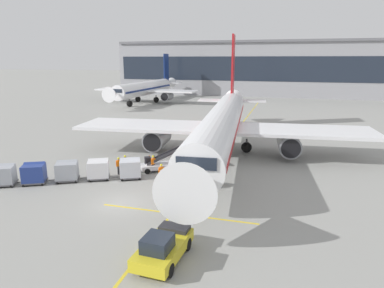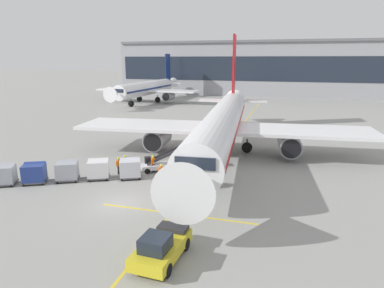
% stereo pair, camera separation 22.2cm
% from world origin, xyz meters
% --- Properties ---
extents(ground_plane, '(600.00, 600.00, 0.00)m').
position_xyz_m(ground_plane, '(0.00, 0.00, 0.00)').
color(ground_plane, gray).
extents(parked_airplane, '(35.11, 45.20, 14.92)m').
position_xyz_m(parked_airplane, '(4.84, 16.69, 3.61)').
color(parked_airplane, white).
rests_on(parked_airplane, ground).
extents(belt_loader, '(5.22, 3.97, 2.77)m').
position_xyz_m(belt_loader, '(0.10, 8.65, 0.83)').
color(belt_loader, silver).
rests_on(belt_loader, ground).
extents(baggage_cart_lead, '(2.79, 2.32, 1.91)m').
position_xyz_m(baggage_cart_lead, '(-1.77, 5.64, 1.00)').
color(baggage_cart_lead, '#515156').
rests_on(baggage_cart_lead, ground).
extents(baggage_cart_second, '(2.79, 2.32, 1.91)m').
position_xyz_m(baggage_cart_second, '(-4.57, 4.58, 1.00)').
color(baggage_cart_second, '#515156').
rests_on(baggage_cart_second, ground).
extents(baggage_cart_third, '(2.79, 2.32, 1.91)m').
position_xyz_m(baggage_cart_third, '(-7.08, 3.32, 1.00)').
color(baggage_cart_third, '#515156').
rests_on(baggage_cart_third, ground).
extents(baggage_cart_fourth, '(2.79, 2.32, 1.91)m').
position_xyz_m(baggage_cart_fourth, '(-9.57, 1.93, 1.00)').
color(baggage_cart_fourth, '#515156').
rests_on(baggage_cart_fourth, ground).
extents(baggage_cart_fifth, '(2.79, 2.32, 1.91)m').
position_xyz_m(baggage_cart_fifth, '(-11.89, 0.77, 1.00)').
color(baggage_cart_fifth, '#515156').
rests_on(baggage_cart_fifth, ground).
extents(pushback_tug, '(2.35, 4.52, 1.83)m').
position_xyz_m(pushback_tug, '(6.05, -6.36, 0.83)').
color(pushback_tug, gold).
rests_on(pushback_tug, ground).
extents(ground_crew_by_loader, '(0.35, 0.55, 1.74)m').
position_xyz_m(ground_crew_by_loader, '(-0.36, 7.94, 1.00)').
color(ground_crew_by_loader, '#333847').
rests_on(ground_crew_by_loader, ground).
extents(ground_crew_by_carts, '(0.42, 0.48, 1.74)m').
position_xyz_m(ground_crew_by_carts, '(-3.36, 6.38, 1.00)').
color(ground_crew_by_carts, black).
rests_on(ground_crew_by_carts, ground).
extents(ground_crew_marshaller, '(0.41, 0.50, 1.74)m').
position_xyz_m(ground_crew_marshaller, '(-3.07, 7.21, 1.00)').
color(ground_crew_marshaller, '#333847').
rests_on(ground_crew_marshaller, ground).
extents(ground_crew_wingwalker, '(0.49, 0.41, 1.74)m').
position_xyz_m(ground_crew_wingwalker, '(1.44, 5.50, 1.00)').
color(ground_crew_wingwalker, '#333847').
rests_on(ground_crew_wingwalker, ground).
extents(safety_cone_engine_keepout, '(0.54, 0.54, 0.62)m').
position_xyz_m(safety_cone_engine_keepout, '(-2.38, 11.66, 0.30)').
color(safety_cone_engine_keepout, black).
rests_on(safety_cone_engine_keepout, ground).
extents(safety_cone_wingtip, '(0.57, 0.57, 0.65)m').
position_xyz_m(safety_cone_wingtip, '(-0.13, 13.98, 0.32)').
color(safety_cone_wingtip, black).
rests_on(safety_cone_wingtip, ground).
extents(apron_guidance_line_lead_in, '(0.20, 110.00, 0.01)m').
position_xyz_m(apron_guidance_line_lead_in, '(4.58, 15.89, 0.00)').
color(apron_guidance_line_lead_in, yellow).
rests_on(apron_guidance_line_lead_in, ground).
extents(apron_guidance_line_stop_bar, '(12.00, 0.20, 0.01)m').
position_xyz_m(apron_guidance_line_stop_bar, '(4.92, -0.50, 0.00)').
color(apron_guidance_line_stop_bar, yellow).
rests_on(apron_guidance_line_stop_bar, ground).
extents(terminal_building, '(92.72, 22.36, 16.48)m').
position_xyz_m(terminal_building, '(4.49, 92.13, 8.19)').
color(terminal_building, '#939399').
rests_on(terminal_building, ground).
extents(distant_airplane, '(27.43, 36.48, 12.57)m').
position_xyz_m(distant_airplane, '(-23.83, 60.26, 3.60)').
color(distant_airplane, white).
rests_on(distant_airplane, ground).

